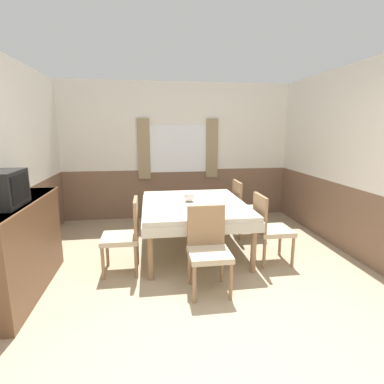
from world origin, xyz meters
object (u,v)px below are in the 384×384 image
sideboard (18,248)px  chair_right_far (244,206)px  vase (189,197)px  chair_head_near (208,246)px  chair_right_near (269,226)px  tv (5,189)px  chair_left_near (126,233)px  dining_table (194,209)px

sideboard → chair_right_far: bearing=25.3°
chair_right_far → vase: 1.11m
chair_head_near → vase: bearing=-87.1°
chair_head_near → vase: chair_head_near is taller
chair_right_near → chair_right_far: size_ratio=1.00×
chair_right_near → vase: chair_right_near is taller
vase → sideboard: bearing=-154.5°
vase → chair_right_far: bearing=25.0°
chair_right_near → tv: (-2.87, -0.56, 0.69)m
chair_right_near → tv: bearing=-78.9°
chair_left_near → tv: (-1.04, -0.56, 0.69)m
dining_table → chair_right_near: bearing=-29.0°
sideboard → vase: (1.94, 0.92, 0.28)m
chair_head_near → tv: tv is taller
chair_left_near → vase: bearing=-56.8°
chair_left_near → sideboard: size_ratio=0.60×
sideboard → tv: 0.70m
dining_table → tv: tv is taller
dining_table → chair_left_near: (-0.91, -0.51, -0.13)m
dining_table → chair_left_near: size_ratio=1.88×
sideboard → vase: sideboard is taller
chair_head_near → chair_left_near: (-0.91, 0.55, 0.00)m
dining_table → vase: (-0.06, 0.05, 0.17)m
chair_left_near → sideboard: sideboard is taller
dining_table → chair_left_near: 1.05m
chair_right_near → dining_table: bearing=-119.0°
chair_right_near → chair_right_far: 1.01m
dining_table → chair_right_near: chair_right_near is taller
chair_head_near → chair_right_far: (0.91, 1.56, 0.00)m
chair_head_near → chair_left_near: size_ratio=1.00×
chair_right_near → chair_left_near: size_ratio=1.00×
chair_right_near → sideboard: (-2.91, -0.36, 0.02)m
chair_head_near → chair_right_far: bearing=-120.3°
chair_head_near → vase: (-0.06, 1.11, 0.30)m
chair_right_near → tv: 3.00m
tv → chair_head_near: bearing=0.4°
dining_table → vase: 0.19m
dining_table → chair_right_near: (0.91, -0.51, -0.13)m
chair_left_near → dining_table: bearing=-61.0°
chair_head_near → chair_right_far: size_ratio=1.00×
sideboard → tv: tv is taller
dining_table → chair_right_far: 1.05m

